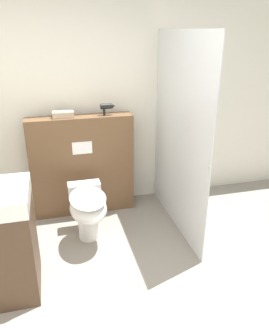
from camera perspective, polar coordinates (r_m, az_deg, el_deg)
name	(u,v)px	position (r m, az deg, el deg)	size (l,w,h in m)	color
ground_plane	(139,327)	(2.73, 0.85, -26.00)	(12.00, 12.00, 0.00)	gray
wall_back	(93,105)	(3.93, -7.27, 10.86)	(8.00, 0.06, 2.50)	silver
partition_panel	(83,166)	(3.89, -9.03, 0.42)	(1.18, 0.23, 1.18)	brown
shower_glass	(179,137)	(3.45, 7.73, 5.42)	(0.04, 1.48, 2.07)	silver
toilet	(88,209)	(3.41, -8.14, -7.00)	(0.37, 0.68, 0.54)	white
hair_drier	(107,107)	(3.71, -4.82, 10.59)	(0.16, 0.06, 0.13)	black
folded_towel	(63,114)	(3.70, -12.35, 9.13)	(0.23, 0.14, 0.07)	tan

